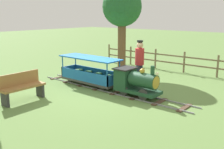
{
  "coord_description": "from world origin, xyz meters",
  "views": [
    {
      "loc": [
        6.28,
        5.55,
        2.47
      ],
      "look_at": [
        0.0,
        0.26,
        0.55
      ],
      "focal_mm": 41.8,
      "sensor_mm": 36.0,
      "label": 1
    }
  ],
  "objects_px": {
    "passenger_car": "(90,74)",
    "conductor_person": "(140,60)",
    "park_bench": "(22,87)",
    "oak_tree_near": "(122,9)",
    "locomotive": "(135,81)"
  },
  "relations": [
    {
      "from": "conductor_person",
      "to": "oak_tree_near",
      "type": "relative_size",
      "value": 0.45
    },
    {
      "from": "park_bench",
      "to": "oak_tree_near",
      "type": "xyz_separation_m",
      "value": [
        -4.97,
        -0.25,
        2.25
      ]
    },
    {
      "from": "passenger_car",
      "to": "conductor_person",
      "type": "height_order",
      "value": "conductor_person"
    },
    {
      "from": "park_bench",
      "to": "oak_tree_near",
      "type": "relative_size",
      "value": 0.37
    },
    {
      "from": "passenger_car",
      "to": "conductor_person",
      "type": "distance_m",
      "value": 1.8
    },
    {
      "from": "passenger_car",
      "to": "conductor_person",
      "type": "relative_size",
      "value": 1.45
    },
    {
      "from": "conductor_person",
      "to": "locomotive",
      "type": "bearing_deg",
      "value": 27.49
    },
    {
      "from": "passenger_car",
      "to": "oak_tree_near",
      "type": "height_order",
      "value": "oak_tree_near"
    },
    {
      "from": "locomotive",
      "to": "oak_tree_near",
      "type": "bearing_deg",
      "value": -135.29
    },
    {
      "from": "locomotive",
      "to": "conductor_person",
      "type": "distance_m",
      "value": 1.1
    },
    {
      "from": "locomotive",
      "to": "oak_tree_near",
      "type": "xyz_separation_m",
      "value": [
        -2.54,
        -2.51,
        2.18
      ]
    },
    {
      "from": "locomotive",
      "to": "conductor_person",
      "type": "relative_size",
      "value": 0.89
    },
    {
      "from": "oak_tree_near",
      "to": "locomotive",
      "type": "bearing_deg",
      "value": 44.71
    },
    {
      "from": "oak_tree_near",
      "to": "park_bench",
      "type": "bearing_deg",
      "value": 2.86
    },
    {
      "from": "locomotive",
      "to": "passenger_car",
      "type": "height_order",
      "value": "locomotive"
    }
  ]
}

